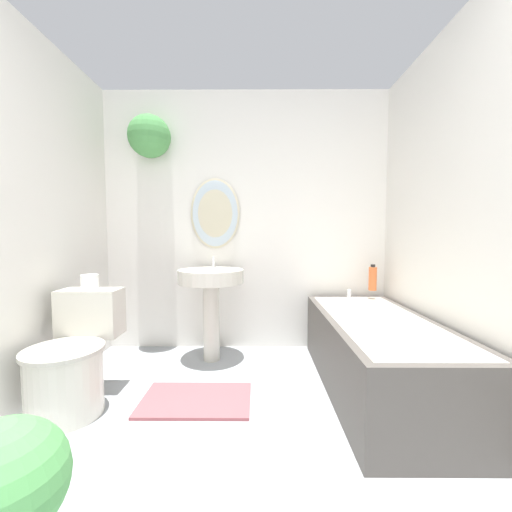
{
  "coord_description": "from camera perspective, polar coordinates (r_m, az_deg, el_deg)",
  "views": [
    {
      "loc": [
        0.11,
        -0.28,
        1.07
      ],
      "look_at": [
        0.1,
        1.66,
        0.94
      ],
      "focal_mm": 22.0,
      "sensor_mm": 36.0,
      "label": 1
    }
  ],
  "objects": [
    {
      "name": "wall_back",
      "position": [
        2.98,
        -3.93,
        8.01
      ],
      "size": [
        2.74,
        0.37,
        2.4
      ],
      "color": "silver",
      "rests_on": "ground_plane"
    },
    {
      "name": "wall_right",
      "position": [
        2.03,
        37.75,
        6.66
      ],
      "size": [
        0.06,
        2.79,
        2.4
      ],
      "color": "silver",
      "rests_on": "ground_plane"
    },
    {
      "name": "toilet",
      "position": [
        2.33,
        -30.38,
        -16.15
      ],
      "size": [
        0.44,
        0.63,
        0.7
      ],
      "color": "beige",
      "rests_on": "ground_plane"
    },
    {
      "name": "pedestal_sink",
      "position": [
        2.7,
        -8.17,
        -5.89
      ],
      "size": [
        0.55,
        0.55,
        0.88
      ],
      "color": "beige",
      "rests_on": "ground_plane"
    },
    {
      "name": "bathtub",
      "position": [
        2.4,
        21.2,
        -16.07
      ],
      "size": [
        0.71,
        1.58,
        0.58
      ],
      "color": "#4C4742",
      "rests_on": "ground_plane"
    },
    {
      "name": "shampoo_bottle",
      "position": [
        2.98,
        20.45,
        -3.81
      ],
      "size": [
        0.07,
        0.07,
        0.23
      ],
      "color": "#DB6633",
      "rests_on": "bathtub"
    },
    {
      "name": "potted_plant",
      "position": [
        1.41,
        -39.08,
        -30.56
      ],
      "size": [
        0.37,
        0.37,
        0.51
      ],
      "color": "silver",
      "rests_on": "ground_plane"
    },
    {
      "name": "bath_mat",
      "position": [
        2.26,
        -10.82,
        -24.29
      ],
      "size": [
        0.7,
        0.44,
        0.02
      ],
      "color": "#934C51",
      "rests_on": "ground_plane"
    },
    {
      "name": "toilet_paper_roll",
      "position": [
        2.41,
        -27.99,
        -4.19
      ],
      "size": [
        0.11,
        0.11,
        0.1
      ],
      "color": "white",
      "rests_on": "toilet"
    }
  ]
}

